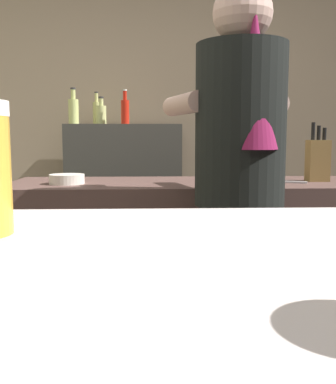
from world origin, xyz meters
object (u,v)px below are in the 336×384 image
at_px(knife_block, 318,160).
at_px(bottle_olive_oil, 97,112).
at_px(chefs_knife, 281,182).
at_px(bottle_soy, 101,114).
at_px(bottle_hot_sauce, 125,111).
at_px(bartender, 240,180).
at_px(bottle_vinegar, 73,110).
at_px(mixing_bowl, 67,179).

bearing_deg(knife_block, bottle_olive_oil, 133.60).
distance_m(knife_block, chefs_knife, 0.23).
height_order(chefs_knife, bottle_soy, bottle_soy).
height_order(bottle_hot_sauce, bottle_soy, bottle_hot_sauce).
height_order(bartender, bottle_hot_sauce, bartender).
distance_m(bottle_vinegar, bottle_soy, 0.20).
relative_size(mixing_bowl, chefs_knife, 0.67).
bearing_deg(bartender, bottle_soy, 7.97).
bearing_deg(bottle_soy, chefs_knife, -51.98).
relative_size(bottle_soy, bottle_olive_oil, 0.82).
distance_m(knife_block, bottle_olive_oil, 1.78).
relative_size(knife_block, chefs_knife, 1.19).
distance_m(bartender, knife_block, 0.66).
bearing_deg(bottle_vinegar, chefs_knife, -46.43).
xyz_separation_m(bottle_vinegar, bottle_hot_sauce, (0.38, -0.07, -0.01)).
relative_size(bartender, knife_block, 6.02).
bearing_deg(chefs_knife, bottle_soy, 150.00).
relative_size(bartender, chefs_knife, 7.13).
relative_size(bartender, bottle_soy, 8.50).
bearing_deg(knife_block, bartender, -135.66).
bearing_deg(bartender, knife_block, -60.53).
xyz_separation_m(knife_block, bottle_vinegar, (-1.37, 1.18, 0.30)).
xyz_separation_m(bottle_vinegar, bottle_soy, (0.20, 0.01, -0.02)).
bearing_deg(bottle_soy, bottle_vinegar, -176.53).
bearing_deg(bottle_soy, knife_block, -45.49).
bearing_deg(bottle_vinegar, knife_block, -40.69).
distance_m(bartender, bottle_vinegar, 1.90).
xyz_separation_m(chefs_knife, bottle_olive_oil, (-1.02, 1.33, 0.40)).
relative_size(chefs_knife, bottle_olive_oil, 0.98).
distance_m(knife_block, bottle_vinegar, 1.83).
bearing_deg(chefs_knife, mixing_bowl, -156.80).
xyz_separation_m(chefs_knife, bottle_hot_sauce, (-0.80, 1.17, 0.40)).
distance_m(mixing_bowl, bottle_olive_oil, 1.40).
height_order(bottle_soy, bottle_olive_oil, bottle_olive_oil).
height_order(knife_block, bottle_olive_oil, bottle_olive_oil).
height_order(bartender, chefs_knife, bartender).
distance_m(bottle_soy, bottle_olive_oil, 0.10).
bearing_deg(knife_block, bottle_vinegar, 139.31).
distance_m(chefs_knife, bottle_olive_oil, 1.72).
bearing_deg(mixing_bowl, bottle_soy, 88.72).
bearing_deg(bottle_hot_sauce, bottle_olive_oil, 143.78).
bearing_deg(mixing_bowl, knife_block, 3.73).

